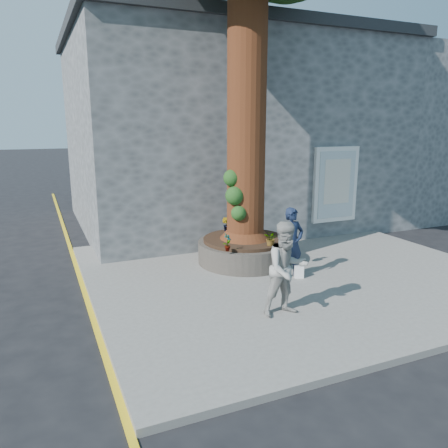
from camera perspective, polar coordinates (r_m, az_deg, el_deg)
name	(u,v)px	position (r m, az deg, el deg)	size (l,w,h in m)	color
ground	(253,300)	(8.88, 3.80, -9.90)	(120.00, 120.00, 0.00)	black
pavement	(291,272)	(10.37, 8.69, -6.25)	(9.00, 8.00, 0.12)	slate
yellow_line	(89,306)	(8.97, -17.24, -10.20)	(0.10, 30.00, 0.01)	yellow
stone_shop	(224,132)	(15.76, 0.05, 11.92)	(10.30, 8.30, 6.30)	#4E5254
neighbour_shop	(396,134)	(20.32, 21.60, 10.82)	(6.00, 8.00, 6.00)	#4E5254
planter	(245,250)	(10.76, 2.76, -3.41)	(2.30, 2.30, 0.60)	black
man	(292,243)	(9.62, 8.85, -2.49)	(0.57, 0.38, 1.57)	#131D36
woman	(287,269)	(7.75, 8.19, -5.83)	(0.82, 0.64, 1.69)	#9C9B96
shopping_bag	(299,272)	(9.82, 9.76, -6.16)	(0.20, 0.12, 0.28)	white
plant_a	(227,242)	(9.54, 0.45, -2.39)	(0.21, 0.14, 0.40)	gray
plant_b	(226,224)	(11.32, 0.23, -0.04)	(0.19, 0.19, 0.35)	gray
plant_c	(294,236)	(10.33, 9.12, -1.50)	(0.20, 0.20, 0.35)	gray
plant_d	(271,238)	(10.02, 6.18, -1.89)	(0.30, 0.27, 0.34)	gray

